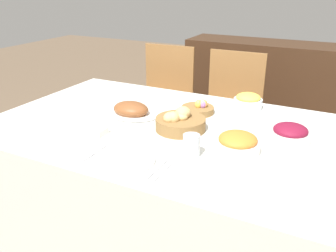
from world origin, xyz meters
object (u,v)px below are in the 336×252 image
(chair_far_left, at_px, (163,101))
(pineapple_bowl, at_px, (248,101))
(chair_far_center, at_px, (229,111))
(spoon, at_px, (164,171))
(dinner_plate, at_px, (124,160))
(carrot_bowl, at_px, (238,143))
(knife, at_px, (157,169))
(bread_basket, at_px, (180,121))
(beet_salad_bowl, at_px, (290,135))
(sideboard, at_px, (273,92))
(ham_platter, at_px, (131,110))
(egg_basket, at_px, (199,109))
(fork, at_px, (95,153))
(butter_dish, at_px, (94,131))
(drinking_cup, at_px, (191,146))

(chair_far_left, xyz_separation_m, pineapple_bowl, (0.80, -0.49, 0.27))
(chair_far_center, relative_size, spoon, 5.68)
(pineapple_bowl, xyz_separation_m, dinner_plate, (-0.28, -0.86, -0.04))
(carrot_bowl, bearing_deg, knife, -128.38)
(pineapple_bowl, bearing_deg, knife, -98.31)
(bread_basket, bearing_deg, carrot_bowl, -18.68)
(chair_far_left, xyz_separation_m, beet_salad_bowl, (1.10, -0.87, 0.27))
(sideboard, distance_m, pineapple_bowl, 1.35)
(ham_platter, bearing_deg, dinner_plate, -60.61)
(ham_platter, bearing_deg, pineapple_bowl, 35.99)
(bread_basket, relative_size, egg_basket, 1.37)
(fork, bearing_deg, ham_platter, 102.92)
(chair_far_left, distance_m, butter_dish, 1.23)
(dinner_plate, bearing_deg, carrot_bowl, 37.44)
(chair_far_center, distance_m, sideboard, 0.83)
(dinner_plate, height_order, spoon, dinner_plate)
(chair_far_left, height_order, dinner_plate, chair_far_left)
(dinner_plate, xyz_separation_m, drinking_cup, (0.22, 0.17, 0.04))
(fork, bearing_deg, carrot_bowl, 28.21)
(bread_basket, bearing_deg, fork, -117.72)
(bread_basket, height_order, spoon, bread_basket)
(beet_salad_bowl, bearing_deg, bread_basket, -171.46)
(bread_basket, distance_m, drinking_cup, 0.29)
(pineapple_bowl, distance_m, carrot_bowl, 0.57)
(ham_platter, distance_m, spoon, 0.64)
(chair_far_center, relative_size, knife, 5.68)
(pineapple_bowl, relative_size, butter_dish, 1.30)
(drinking_cup, xyz_separation_m, butter_dish, (-0.51, 0.00, -0.03))
(egg_basket, relative_size, fork, 1.11)
(spoon, bearing_deg, bread_basket, 107.21)
(ham_platter, relative_size, pineapple_bowl, 1.92)
(drinking_cup, relative_size, butter_dish, 0.78)
(egg_basket, bearing_deg, fork, -107.23)
(dinner_plate, distance_m, butter_dish, 0.33)
(carrot_bowl, height_order, dinner_plate, carrot_bowl)
(dinner_plate, bearing_deg, spoon, 0.00)
(pineapple_bowl, distance_m, drinking_cup, 0.69)
(bread_basket, xyz_separation_m, butter_dish, (-0.35, -0.23, -0.03))
(chair_far_center, distance_m, fork, 1.38)
(chair_far_left, bearing_deg, egg_basket, -51.83)
(egg_basket, xyz_separation_m, dinner_plate, (-0.05, -0.66, -0.02))
(drinking_cup, bearing_deg, fork, -156.05)
(ham_platter, height_order, pineapple_bowl, pineapple_bowl)
(sideboard, bearing_deg, carrot_bowl, -83.85)
(spoon, relative_size, drinking_cup, 1.68)
(pineapple_bowl, height_order, knife, pineapple_bowl)
(sideboard, distance_m, drinking_cup, 2.02)
(chair_far_left, bearing_deg, sideboard, 46.98)
(chair_far_center, relative_size, egg_basket, 5.13)
(sideboard, height_order, pineapple_bowl, sideboard)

